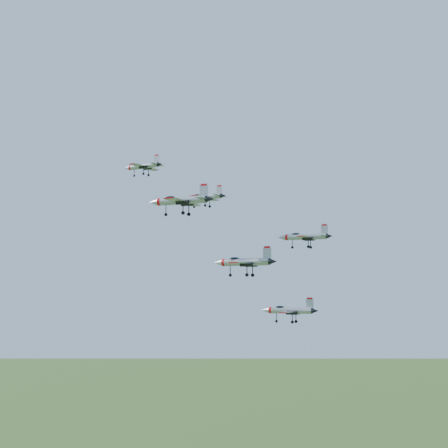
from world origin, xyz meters
The scene contains 6 objects.
jet_lead centered at (-29.09, 15.85, 144.28)m, with size 12.03×9.87×3.23m.
jet_left_high centered at (-3.37, 4.17, 132.97)m, with size 10.81×8.89×2.90m.
jet_right_high centered at (3.83, -15.32, 129.34)m, with size 13.21×11.01×3.53m.
jet_left_low centered at (17.89, 9.00, 123.86)m, with size 11.50×9.63×3.08m.
jet_right_low centered at (15.14, -11.76, 118.03)m, with size 12.47×10.26×3.34m.
jet_trail centered at (20.79, -5.34, 109.47)m, with size 10.89×9.02×2.91m.
Camera 1 is at (67.62, -108.51, 113.53)m, focal length 50.00 mm.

